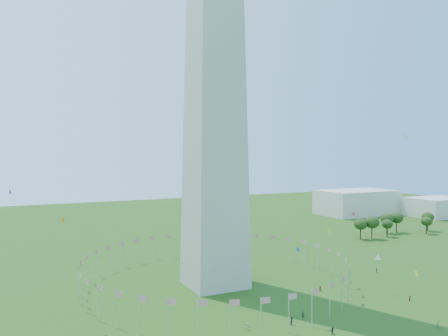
{
  "coord_description": "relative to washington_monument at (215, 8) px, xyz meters",
  "views": [
    {
      "loc": [
        -55.76,
        -71.16,
        40.87
      ],
      "look_at": [
        -4.13,
        35.0,
        36.74
      ],
      "focal_mm": 35.0,
      "sensor_mm": 36.0,
      "label": 1
    }
  ],
  "objects": [
    {
      "name": "tree_line_east",
      "position": [
        113.32,
        35.54,
        -79.58
      ],
      "size": [
        53.37,
        15.45,
        10.76
      ],
      "color": "#2A4A18",
      "rests_on": "ground"
    },
    {
      "name": "crowd",
      "position": [
        10.0,
        -47.57,
        -83.64
      ],
      "size": [
        94.45,
        73.58,
        1.96
      ],
      "color": "black",
      "rests_on": "ground"
    },
    {
      "name": "kites_aloft",
      "position": [
        8.64,
        -22.67,
        -62.77
      ],
      "size": [
        97.31,
        73.63,
        36.92
      ],
      "color": "white",
      "rests_on": "ground"
    },
    {
      "name": "gov_building_east_b",
      "position": [
        190.0,
        70.0,
        -78.5
      ],
      "size": [
        35.0,
        25.0,
        12.0
      ],
      "primitive_type": "cube",
      "color": "beige",
      "rests_on": "ground"
    },
    {
      "name": "gov_building_east_a",
      "position": [
        150.0,
        100.0,
        -76.5
      ],
      "size": [
        50.0,
        30.0,
        16.0
      ],
      "primitive_type": "cube",
      "color": "beige",
      "rests_on": "ground"
    },
    {
      "name": "flag_ring",
      "position": [
        -0.0,
        0.0,
        -80.0
      ],
      "size": [
        80.24,
        80.24,
        9.0
      ],
      "color": "silver",
      "rests_on": "ground"
    },
    {
      "name": "washington_monument",
      "position": [
        0.0,
        0.0,
        0.0
      ],
      "size": [
        16.8,
        16.8,
        169.0
      ],
      "primitive_type": null,
      "color": "#B8B4A3",
      "rests_on": "ground"
    }
  ]
}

